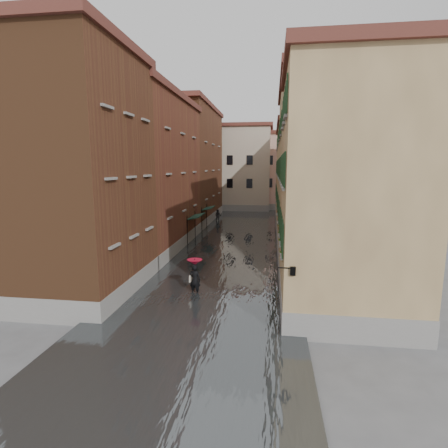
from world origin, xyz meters
The scene contains 16 objects.
ground centered at (0.00, 0.00, 0.00)m, with size 120.00×120.00×0.00m, color #545557.
floodwater centered at (0.00, 13.00, 0.10)m, with size 10.00×60.00×0.20m, color #404547.
building_left_near centered at (-7.00, -2.00, 6.50)m, with size 6.00×8.00×13.00m, color brown.
building_left_mid centered at (-7.00, 9.00, 6.25)m, with size 6.00×14.00×12.50m, color brown.
building_left_far centered at (-7.00, 24.00, 7.00)m, with size 6.00×16.00×14.00m, color brown.
building_right_near centered at (7.00, -2.00, 5.75)m, with size 6.00×8.00×11.50m, color olive.
building_right_mid centered at (7.00, 9.00, 6.50)m, with size 6.00×14.00×13.00m, color #95865A.
building_right_far centered at (7.00, 24.00, 5.75)m, with size 6.00×16.00×11.50m, color olive.
building_end_cream centered at (-3.00, 38.00, 6.50)m, with size 12.00×9.00×13.00m, color #B8AD92.
building_end_pink centered at (6.00, 40.00, 6.00)m, with size 10.00×9.00×12.00m, color tan.
awning_near centered at (-3.48, 11.58, 2.47)m, with size 1.09×3.27×2.80m.
awning_far centered at (-3.49, 17.88, 2.46)m, with size 1.09×2.89×2.80m.
wall_lantern centered at (4.33, -6.00, 3.01)m, with size 0.71×0.22×0.35m.
window_planters centered at (4.12, -0.71, 3.51)m, with size 0.59×8.06×0.84m.
pedestrian_main centered at (-0.70, -1.54, 1.20)m, with size 0.88×0.88×2.06m.
pedestrian_far centered at (-3.35, 23.88, 0.83)m, with size 0.81×0.63×1.66m, color black.
Camera 1 is at (3.45, -19.77, 7.17)m, focal length 28.00 mm.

